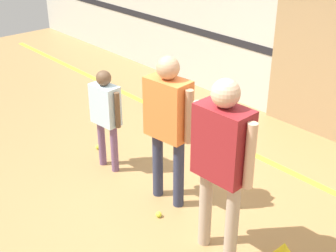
# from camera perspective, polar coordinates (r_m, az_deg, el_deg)

# --- Properties ---
(ground_plane) EXTENTS (16.00, 16.00, 0.00)m
(ground_plane) POSITION_cam_1_polar(r_m,az_deg,el_deg) (5.50, 1.63, -9.28)
(ground_plane) COLOR #A87F4C
(wall_back) EXTENTS (16.00, 0.07, 3.20)m
(wall_back) POSITION_cam_1_polar(r_m,az_deg,el_deg) (6.84, 19.16, 11.44)
(wall_back) COLOR beige
(wall_back) RESTS_ON ground_plane
(floor_stripe) EXTENTS (14.40, 0.10, 0.01)m
(floor_stripe) POSITION_cam_1_polar(r_m,az_deg,el_deg) (6.45, 11.38, -3.89)
(floor_stripe) COLOR yellow
(floor_stripe) RESTS_ON ground_plane
(person_instructor) EXTENTS (0.66, 0.32, 1.74)m
(person_instructor) POSITION_cam_1_polar(r_m,az_deg,el_deg) (5.00, 0.00, 1.22)
(person_instructor) COLOR #2D334C
(person_instructor) RESTS_ON ground_plane
(person_student_left) EXTENTS (0.50, 0.24, 1.33)m
(person_student_left) POSITION_cam_1_polar(r_m,az_deg,el_deg) (5.80, -7.61, 1.98)
(person_student_left) COLOR #6B4C70
(person_student_left) RESTS_ON ground_plane
(person_student_right) EXTENTS (0.70, 0.30, 1.83)m
(person_student_right) POSITION_cam_1_polar(r_m,az_deg,el_deg) (4.23, 6.61, -3.18)
(person_student_right) COLOR tan
(person_student_right) RESTS_ON ground_plane
(racket_spare_on_floor) EXTENTS (0.54, 0.42, 0.03)m
(racket_spare_on_floor) POSITION_cam_1_polar(r_m,az_deg,el_deg) (6.61, 6.37, -2.63)
(racket_spare_on_floor) COLOR blue
(racket_spare_on_floor) RESTS_ON ground_plane
(tennis_ball_near_instructor) EXTENTS (0.07, 0.07, 0.07)m
(tennis_ball_near_instructor) POSITION_cam_1_polar(r_m,az_deg,el_deg) (5.26, -1.14, -10.73)
(tennis_ball_near_instructor) COLOR #CCE038
(tennis_ball_near_instructor) RESTS_ON ground_plane
(tennis_ball_by_spare_racket) EXTENTS (0.07, 0.07, 0.07)m
(tennis_ball_by_spare_racket) POSITION_cam_1_polar(r_m,az_deg,el_deg) (6.78, 8.28, -1.72)
(tennis_ball_by_spare_racket) COLOR #CCE038
(tennis_ball_by_spare_racket) RESTS_ON ground_plane
(tennis_ball_stray_right) EXTENTS (0.07, 0.07, 0.07)m
(tennis_ball_stray_right) POSITION_cam_1_polar(r_m,az_deg,el_deg) (6.61, -8.52, -2.55)
(tennis_ball_stray_right) COLOR #CCE038
(tennis_ball_stray_right) RESTS_ON ground_plane
(training_cone) EXTENTS (0.30, 0.30, 0.23)m
(training_cone) POSITION_cam_1_polar(r_m,az_deg,el_deg) (4.79, 13.89, -14.74)
(training_cone) COLOR yellow
(training_cone) RESTS_ON ground_plane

